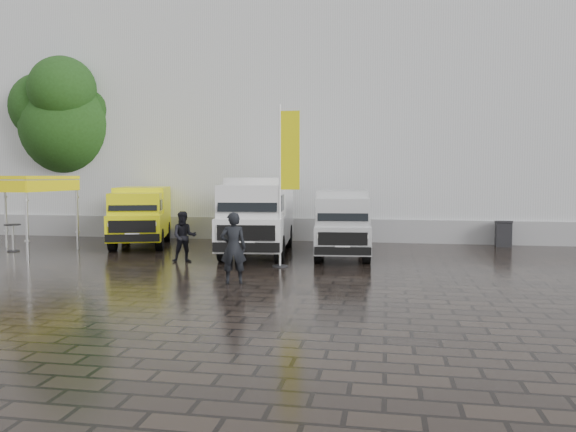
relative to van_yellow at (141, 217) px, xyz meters
name	(u,v)px	position (x,y,z in m)	size (l,w,h in m)	color
ground	(292,271)	(7.21, -5.14, -1.20)	(120.00, 120.00, 0.00)	black
exhibition_hall	(374,121)	(9.21, 10.86, 4.80)	(44.00, 16.00, 12.00)	silver
hall_plinth	(368,231)	(9.21, 2.81, -0.70)	(44.00, 0.15, 1.00)	gray
van_yellow	(141,217)	(0.00, 0.00, 0.00)	(2.00, 5.21, 2.41)	yellow
van_white	(259,216)	(5.34, -1.53, 0.20)	(2.16, 6.49, 2.81)	silver
van_silver	(342,223)	(8.42, -1.60, -0.03)	(1.81, 5.44, 2.36)	silver
canopy_tent	(13,181)	(-3.56, -3.15, 1.51)	(3.34, 3.34, 2.89)	silver
flagpole	(286,177)	(6.87, -4.38, 1.66)	(0.88, 0.50, 5.11)	black
tree	(71,120)	(-5.35, 3.83, 4.41)	(4.87, 4.87, 8.75)	black
cocktail_table	(13,238)	(-4.04, -2.61, -0.68)	(0.60, 0.60, 1.04)	black
wheelie_bin	(503,234)	(14.71, 2.23, -0.67)	(0.64, 0.64, 1.06)	black
person_front	(233,248)	(5.98, -7.31, -0.24)	(0.70, 0.46, 1.92)	black
person_tent	(184,237)	(3.34, -3.96, -0.35)	(0.83, 0.64, 1.70)	black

